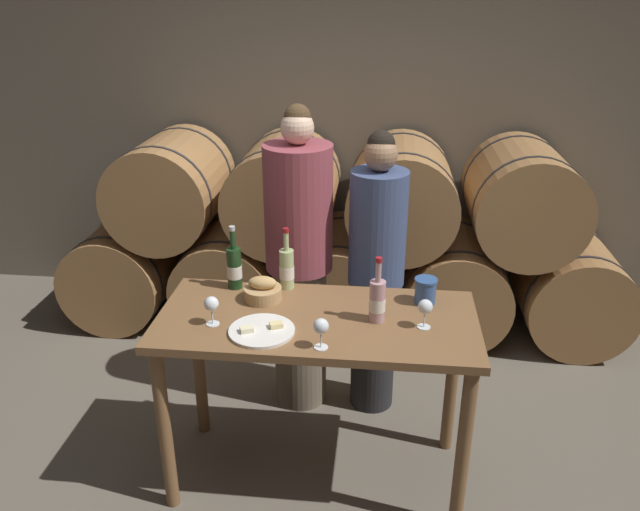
# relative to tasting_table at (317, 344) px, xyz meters

# --- Properties ---
(ground_plane) EXTENTS (10.00, 10.00, 0.00)m
(ground_plane) POSITION_rel_tasting_table_xyz_m (0.00, 0.00, -0.77)
(ground_plane) COLOR #665E51
(stone_wall_back) EXTENTS (10.00, 0.12, 3.20)m
(stone_wall_back) POSITION_rel_tasting_table_xyz_m (0.00, 2.14, 0.83)
(stone_wall_back) COLOR #706656
(stone_wall_back) RESTS_ON ground_plane
(barrel_stack) EXTENTS (3.93, 0.86, 1.37)m
(barrel_stack) POSITION_rel_tasting_table_xyz_m (0.00, 1.59, -0.13)
(barrel_stack) COLOR #9E7042
(barrel_stack) RESTS_ON ground_plane
(tasting_table) EXTENTS (1.47, 0.67, 0.92)m
(tasting_table) POSITION_rel_tasting_table_xyz_m (0.00, 0.00, 0.00)
(tasting_table) COLOR brown
(tasting_table) RESTS_ON ground_plane
(person_left) EXTENTS (0.37, 0.37, 1.77)m
(person_left) POSITION_rel_tasting_table_xyz_m (-0.17, 0.63, 0.12)
(person_left) COLOR #756651
(person_left) RESTS_ON ground_plane
(person_right) EXTENTS (0.31, 0.31, 1.64)m
(person_right) POSITION_rel_tasting_table_xyz_m (0.26, 0.63, 0.07)
(person_right) COLOR #232326
(person_right) RESTS_ON ground_plane
(wine_bottle_red) EXTENTS (0.07, 0.07, 0.33)m
(wine_bottle_red) POSITION_rel_tasting_table_xyz_m (-0.44, 0.26, 0.25)
(wine_bottle_red) COLOR #193819
(wine_bottle_red) RESTS_ON tasting_table
(wine_bottle_white) EXTENTS (0.07, 0.07, 0.32)m
(wine_bottle_white) POSITION_rel_tasting_table_xyz_m (-0.18, 0.29, 0.25)
(wine_bottle_white) COLOR #ADBC7F
(wine_bottle_white) RESTS_ON tasting_table
(wine_bottle_rose) EXTENTS (0.07, 0.07, 0.31)m
(wine_bottle_rose) POSITION_rel_tasting_table_xyz_m (0.27, 0.00, 0.25)
(wine_bottle_rose) COLOR #BC8E93
(wine_bottle_rose) RESTS_ON tasting_table
(blue_crock) EXTENTS (0.11, 0.11, 0.13)m
(blue_crock) POSITION_rel_tasting_table_xyz_m (0.50, 0.19, 0.21)
(blue_crock) COLOR #335693
(blue_crock) RESTS_ON tasting_table
(bread_basket) EXTENTS (0.18, 0.18, 0.12)m
(bread_basket) POSITION_rel_tasting_table_xyz_m (-0.28, 0.15, 0.19)
(bread_basket) COLOR tan
(bread_basket) RESTS_ON tasting_table
(cheese_plate) EXTENTS (0.29, 0.29, 0.04)m
(cheese_plate) POSITION_rel_tasting_table_xyz_m (-0.23, -0.16, 0.15)
(cheese_plate) COLOR white
(cheese_plate) RESTS_ON tasting_table
(wine_glass_far_left) EXTENTS (0.07, 0.07, 0.14)m
(wine_glass_far_left) POSITION_rel_tasting_table_xyz_m (-0.46, -0.11, 0.24)
(wine_glass_far_left) COLOR white
(wine_glass_far_left) RESTS_ON tasting_table
(wine_glass_left) EXTENTS (0.07, 0.07, 0.14)m
(wine_glass_left) POSITION_rel_tasting_table_xyz_m (0.05, -0.26, 0.24)
(wine_glass_left) COLOR white
(wine_glass_left) RESTS_ON tasting_table
(wine_glass_center) EXTENTS (0.07, 0.07, 0.14)m
(wine_glass_center) POSITION_rel_tasting_table_xyz_m (0.48, -0.04, 0.24)
(wine_glass_center) COLOR white
(wine_glass_center) RESTS_ON tasting_table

